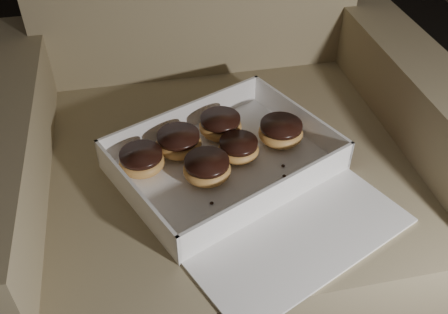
% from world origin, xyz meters
% --- Properties ---
extents(armchair, '(0.91, 0.77, 0.95)m').
position_xyz_m(armchair, '(0.55, 0.08, 0.30)').
color(armchair, '#8A7958').
rests_on(armchair, floor).
extents(bakery_box, '(0.52, 0.55, 0.06)m').
position_xyz_m(bakery_box, '(0.56, -0.07, 0.44)').
color(bakery_box, white).
rests_on(bakery_box, armchair).
extents(donut_a, '(0.09, 0.09, 0.04)m').
position_xyz_m(donut_a, '(0.46, 0.02, 0.46)').
color(donut_a, '#E7A950').
rests_on(donut_a, bakery_box).
extents(donut_b, '(0.09, 0.09, 0.04)m').
position_xyz_m(donut_b, '(0.66, 0.01, 0.46)').
color(donut_b, '#E7A950').
rests_on(donut_b, bakery_box).
extents(donut_c, '(0.08, 0.08, 0.04)m').
position_xyz_m(donut_c, '(0.57, -0.02, 0.46)').
color(donut_c, '#E7A950').
rests_on(donut_c, bakery_box).
extents(donut_d, '(0.09, 0.09, 0.04)m').
position_xyz_m(donut_d, '(0.50, -0.07, 0.46)').
color(donut_d, '#E7A950').
rests_on(donut_d, bakery_box).
extents(donut_e, '(0.09, 0.09, 0.04)m').
position_xyz_m(donut_e, '(0.55, 0.05, 0.46)').
color(donut_e, '#E7A950').
rests_on(donut_e, bakery_box).
extents(donut_f, '(0.08, 0.08, 0.04)m').
position_xyz_m(donut_f, '(0.39, -0.02, 0.46)').
color(donut_f, '#E7A950').
rests_on(donut_f, bakery_box).
extents(crumb_a, '(0.01, 0.01, 0.00)m').
position_xyz_m(crumb_a, '(0.65, -0.06, 0.44)').
color(crumb_a, black).
rests_on(crumb_a, bakery_box).
extents(crumb_b, '(0.01, 0.01, 0.00)m').
position_xyz_m(crumb_b, '(0.64, -0.09, 0.44)').
color(crumb_b, black).
rests_on(crumb_b, bakery_box).
extents(crumb_c, '(0.01, 0.01, 0.00)m').
position_xyz_m(crumb_c, '(0.50, -0.13, 0.44)').
color(crumb_c, black).
rests_on(crumb_c, bakery_box).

